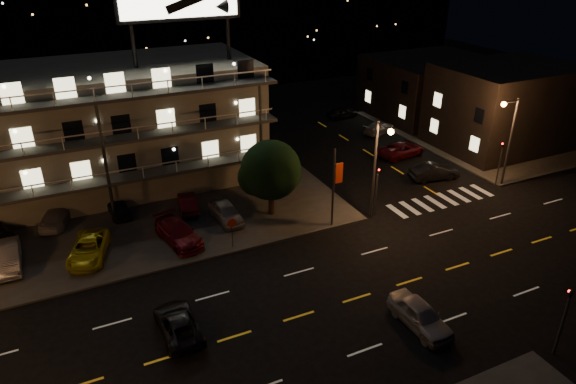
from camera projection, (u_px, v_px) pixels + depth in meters
name	position (u px, v px, depth m)	size (l,w,h in m)	color
ground	(328.00, 307.00, 30.88)	(140.00, 140.00, 0.00)	black
curb_nw	(58.00, 211.00, 41.70)	(44.00, 24.00, 0.15)	#323230
curb_ne	(472.00, 133.00, 58.56)	(16.00, 24.00, 0.15)	#323230
motel	(93.00, 128.00, 44.08)	(28.00, 13.80, 18.10)	gray
side_bldg_front	(506.00, 106.00, 53.46)	(14.06, 10.00, 8.50)	black
side_bldg_back	(430.00, 87.00, 63.53)	(14.06, 12.00, 7.00)	black
hill_backdrop	(79.00, 0.00, 79.28)	(120.00, 25.00, 24.00)	black
streetlight_nc	(378.00, 161.00, 38.38)	(0.44, 1.92, 8.00)	#2D2D30
streetlight_ne	(509.00, 134.00, 43.90)	(1.92, 0.44, 8.00)	#2D2D30
signal_nw	(377.00, 186.00, 40.08)	(0.20, 0.27, 4.60)	#2D2D30
signal_sw	(565.00, 315.00, 26.30)	(0.20, 0.27, 4.60)	#2D2D30
signal_ne	(500.00, 159.00, 45.06)	(0.27, 0.20, 4.60)	#2D2D30
banner_north	(334.00, 186.00, 38.12)	(0.83, 0.16, 6.40)	#2D2D30
stop_sign	(232.00, 228.00, 35.92)	(0.91, 0.11, 2.61)	#2D2D30
tree	(270.00, 172.00, 39.51)	(4.88, 4.70, 6.14)	black
lot_car_1	(7.00, 257.00, 34.11)	(1.58, 4.52, 1.49)	gray
lot_car_2	(89.00, 249.00, 35.17)	(2.26, 4.90, 1.36)	gold
lot_car_3	(178.00, 233.00, 36.99)	(2.04, 5.01, 1.45)	#5A0C16
lot_car_4	(226.00, 212.00, 39.82)	(1.70, 4.22, 1.44)	gray
lot_car_7	(56.00, 217.00, 39.31)	(1.77, 4.35, 1.26)	gray
lot_car_8	(119.00, 208.00, 40.60)	(1.48, 3.68, 1.25)	black
lot_car_9	(188.00, 203.00, 41.34)	(1.36, 3.90, 1.29)	#5A0C16
side_car_0	(434.00, 172.00, 47.02)	(1.59, 4.55, 1.50)	black
side_car_1	(402.00, 150.00, 52.11)	(2.35, 5.09, 1.41)	#5A0C16
side_car_2	(379.00, 128.00, 58.35)	(1.77, 4.36, 1.27)	gray
side_car_3	(342.00, 112.00, 63.41)	(1.59, 3.95, 1.35)	black
road_car_east	(420.00, 315.00, 29.06)	(1.77, 4.39, 1.50)	gray
road_car_west	(178.00, 323.00, 28.63)	(2.08, 4.51, 1.25)	black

